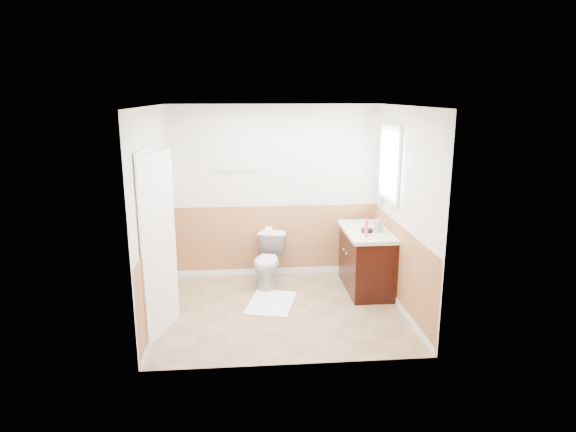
{
  "coord_description": "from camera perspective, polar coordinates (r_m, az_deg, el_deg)",
  "views": [
    {
      "loc": [
        -0.43,
        -5.76,
        2.63
      ],
      "look_at": [
        0.1,
        0.25,
        1.15
      ],
      "focal_mm": 31.04,
      "sensor_mm": 36.0,
      "label": 1
    }
  ],
  "objects": [
    {
      "name": "window_frame",
      "position": [
        6.69,
        11.58,
        5.94
      ],
      "size": [
        0.04,
        0.8,
        1.0
      ],
      "primitive_type": "cube",
      "color": "white",
      "rests_on": "wall_right"
    },
    {
      "name": "sink_basin",
      "position": [
        6.95,
        8.82,
        -1.15
      ],
      "size": [
        0.36,
        0.36,
        0.02
      ],
      "primitive_type": "cylinder",
      "color": "silver",
      "rests_on": "countertop"
    },
    {
      "name": "hair_dryer_body",
      "position": [
        6.64,
        9.04,
        -1.64
      ],
      "size": [
        0.14,
        0.07,
        0.07
      ],
      "primitive_type": "cylinder",
      "rotation": [
        0.0,
        1.57,
        0.0
      ],
      "color": "black",
      "rests_on": "countertop"
    },
    {
      "name": "bath_mat",
      "position": [
        6.52,
        -1.95,
        -9.91
      ],
      "size": [
        0.73,
        0.91,
        0.02
      ],
      "primitive_type": "cube",
      "rotation": [
        0.0,
        0.0,
        -0.25
      ],
      "color": "white",
      "rests_on": "floor"
    },
    {
      "name": "mirror_panel",
      "position": [
        7.2,
        10.4,
        4.93
      ],
      "size": [
        0.02,
        0.35,
        0.9
      ],
      "primitive_type": "cube",
      "color": "silver",
      "rests_on": "wall_right"
    },
    {
      "name": "wall_front",
      "position": [
        4.69,
        0.46,
        -3.34
      ],
      "size": [
        3.0,
        0.0,
        3.0
      ],
      "primitive_type": "plane",
      "rotation": [
        -1.57,
        0.0,
        0.0
      ],
      "color": "silver",
      "rests_on": "floor"
    },
    {
      "name": "vanity_knob_right",
      "position": [
        6.92,
        6.4,
        -3.8
      ],
      "size": [
        0.03,
        0.03,
        0.03
      ],
      "primitive_type": "sphere",
      "color": "silver",
      "rests_on": "vanity_cabinet"
    },
    {
      "name": "wall_right",
      "position": [
        6.23,
        13.14,
        0.62
      ],
      "size": [
        0.0,
        3.0,
        3.0
      ],
      "primitive_type": "plane",
      "rotation": [
        1.57,
        0.0,
        -1.57
      ],
      "color": "silver",
      "rests_on": "floor"
    },
    {
      "name": "window_glass",
      "position": [
        6.69,
        11.71,
        5.94
      ],
      "size": [
        0.01,
        0.7,
        0.9
      ],
      "primitive_type": "cube",
      "color": "white",
      "rests_on": "wall_right"
    },
    {
      "name": "wainscot_left",
      "position": [
        6.23,
        -14.59,
        -6.67
      ],
      "size": [
        0.0,
        2.6,
        2.6
      ],
      "primitive_type": "plane",
      "rotation": [
        1.57,
        0.0,
        1.57
      ],
      "color": "#B57948",
      "rests_on": "floor"
    },
    {
      "name": "soap_dispenser",
      "position": [
        6.71,
        10.37,
        -1.01
      ],
      "size": [
        0.1,
        0.11,
        0.19
      ],
      "primitive_type": "imported",
      "rotation": [
        0.0,
        0.0,
        0.27
      ],
      "color": "#8A929C",
      "rests_on": "countertop"
    },
    {
      "name": "toilet",
      "position": [
        7.0,
        -2.27,
        -5.17
      ],
      "size": [
        0.56,
        0.78,
        0.72
      ],
      "primitive_type": "imported",
      "rotation": [
        0.0,
        0.0,
        -0.25
      ],
      "color": "silver",
      "rests_on": "floor"
    },
    {
      "name": "door_knob",
      "position": [
        5.96,
        -13.63,
        -3.01
      ],
      "size": [
        0.06,
        0.06,
        0.06
      ],
      "primitive_type": "sphere",
      "color": "silver",
      "rests_on": "door"
    },
    {
      "name": "ceiling",
      "position": [
        5.78,
        -0.79,
        12.49
      ],
      "size": [
        3.0,
        3.0,
        0.0
      ],
      "primitive_type": "plane",
      "rotation": [
        3.14,
        0.0,
        0.0
      ],
      "color": "white",
      "rests_on": "floor"
    },
    {
      "name": "floor",
      "position": [
        6.35,
        -0.71,
        -10.7
      ],
      "size": [
        3.0,
        3.0,
        0.0
      ],
      "primitive_type": "plane",
      "color": "#8C7051",
      "rests_on": "ground"
    },
    {
      "name": "wainscot_back",
      "position": [
        7.38,
        -1.49,
        -3.01
      ],
      "size": [
        3.0,
        0.0,
        3.0
      ],
      "primitive_type": "plane",
      "rotation": [
        1.57,
        0.0,
        0.0
      ],
      "color": "#B57948",
      "rests_on": "floor"
    },
    {
      "name": "door_frame",
      "position": [
        5.64,
        -15.52,
        -3.21
      ],
      "size": [
        0.02,
        0.92,
        2.1
      ],
      "primitive_type": "cube",
      "color": "white",
      "rests_on": "wall_left"
    },
    {
      "name": "wall_left",
      "position": [
        6.02,
        -15.13,
        0.04
      ],
      "size": [
        0.0,
        3.0,
        3.0
      ],
      "primitive_type": "plane",
      "rotation": [
        1.57,
        0.0,
        1.57
      ],
      "color": "silver",
      "rests_on": "floor"
    },
    {
      "name": "tp_sheet",
      "position": [
        7.29,
        -2.25,
        -2.48
      ],
      "size": [
        0.1,
        0.01,
        0.16
      ],
      "primitive_type": "cube",
      "color": "white",
      "rests_on": "tp_roll"
    },
    {
      "name": "wall_back",
      "position": [
        7.21,
        -1.53,
        2.74
      ],
      "size": [
        3.0,
        0.0,
        3.0
      ],
      "primitive_type": "plane",
      "rotation": [
        1.57,
        0.0,
        0.0
      ],
      "color": "silver",
      "rests_on": "floor"
    },
    {
      "name": "tp_roll",
      "position": [
        7.26,
        -2.26,
        -1.65
      ],
      "size": [
        0.1,
        0.11,
        0.11
      ],
      "primitive_type": "cylinder",
      "rotation": [
        0.0,
        1.57,
        0.0
      ],
      "color": "white",
      "rests_on": "tp_holder_bar"
    },
    {
      "name": "hair_dryer_handle",
      "position": [
        6.71,
        8.62,
        -1.72
      ],
      "size": [
        0.03,
        0.03,
        0.07
      ],
      "primitive_type": "cylinder",
      "color": "black",
      "rests_on": "countertop"
    },
    {
      "name": "faucet",
      "position": [
        6.97,
        10.27,
        -0.64
      ],
      "size": [
        0.02,
        0.02,
        0.14
      ],
      "primitive_type": "cylinder",
      "color": "silver",
      "rests_on": "countertop"
    },
    {
      "name": "wainscot_front",
      "position": [
        4.97,
        0.43,
        -11.58
      ],
      "size": [
        3.0,
        0.0,
        3.0
      ],
      "primitive_type": "plane",
      "rotation": [
        -1.57,
        0.0,
        0.0
      ],
      "color": "#B57948",
      "rests_on": "floor"
    },
    {
      "name": "vanity_knob_left",
      "position": [
        6.73,
        6.74,
        -4.31
      ],
      "size": [
        0.03,
        0.03,
        0.03
      ],
      "primitive_type": "sphere",
      "color": "#B6B7BD",
      "rests_on": "vanity_cabinet"
    },
    {
      "name": "door",
      "position": [
        5.63,
        -14.75,
        -3.3
      ],
      "size": [
        0.29,
        0.78,
        2.04
      ],
      "primitive_type": "cube",
      "rotation": [
        0.0,
        0.0,
        -0.31
      ],
      "color": "white",
      "rests_on": "wall_left"
    },
    {
      "name": "countertop",
      "position": [
        6.81,
        9.02,
        -1.76
      ],
      "size": [
        0.6,
        1.15,
        0.05
      ],
      "primitive_type": "cube",
      "color": "white",
      "rests_on": "vanity_cabinet"
    },
    {
      "name": "wainscot_right",
      "position": [
        6.44,
        12.67,
        -5.9
      ],
      "size": [
        0.0,
        2.6,
        2.6
      ],
      "primitive_type": "plane",
      "rotation": [
        1.57,
        0.0,
        -1.57
      ],
      "color": "#B57948",
      "rests_on": "floor"
    },
    {
      "name": "tp_holder_bar",
      "position": [
        7.26,
        -2.26,
        -1.65
      ],
      "size": [
        0.14,
        0.02,
        0.02
      ],
      "primitive_type": "cylinder",
      "rotation": [
        0.0,
        1.57,
        0.0
      ],
      "color": "silver",
      "rests_on": "wall_back"
    },
    {
      "name": "lotion_bottle",
      "position": [
        6.46,
        8.96,
        -1.37
      ],
      "size": [
        0.05,
        0.05,
        0.22
      ],
      "primitive_type": "cylinder",
      "color": "#EA3C7E",
      "rests_on": "countertop"
    },
    {
      "name": "towel_bar",
      "position": [
        7.09,
        -5.99,
        5.35
      ],
      "size": [
        0.62,
        0.02,
        0.02
      ],
      "primitive_type": "cylinder",
      "rotation": [
        0.0,
        1.57,
        0.0
      ],
      "color": "silver",
      "rests_on": "wall_back"
    },
    {
      "name": "vanity_cabinet",
      "position": [
        6.94,
        8.97,
        -5.14
      ],
      "size": [
        0.55,
        1.1,
        0.8
      ],
      "primitive_type": "cube",
      "color": "black",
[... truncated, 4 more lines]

